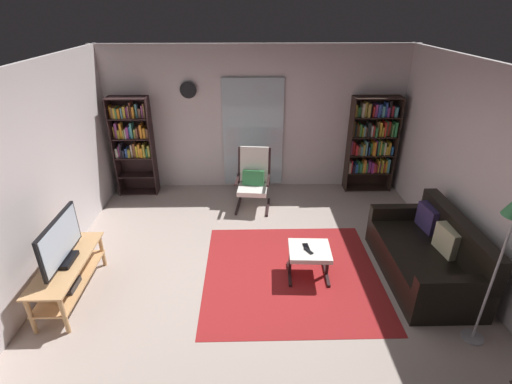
{
  "coord_description": "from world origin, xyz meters",
  "views": [
    {
      "loc": [
        -0.15,
        -3.82,
        3.18
      ],
      "look_at": [
        -0.04,
        0.85,
        0.85
      ],
      "focal_mm": 26.46,
      "sensor_mm": 36.0,
      "label": 1
    }
  ],
  "objects_px": {
    "bookshelf_near_sofa": "(372,141)",
    "tv_remote": "(309,251)",
    "lounge_armchair": "(253,177)",
    "tv_stand": "(68,275)",
    "ottoman": "(309,254)",
    "bookshelf_near_tv": "(133,140)",
    "wall_clock": "(188,90)",
    "cell_phone": "(306,247)",
    "leather_sofa": "(428,256)",
    "television": "(61,243)"
  },
  "relations": [
    {
      "from": "bookshelf_near_sofa",
      "to": "lounge_armchair",
      "type": "xyz_separation_m",
      "value": [
        -2.17,
        -0.63,
        -0.41
      ]
    },
    {
      "from": "tv_remote",
      "to": "lounge_armchair",
      "type": "bearing_deg",
      "value": 76.91
    },
    {
      "from": "ottoman",
      "to": "wall_clock",
      "type": "relative_size",
      "value": 1.87
    },
    {
      "from": "lounge_armchair",
      "to": "ottoman",
      "type": "distance_m",
      "value": 2.08
    },
    {
      "from": "ottoman",
      "to": "tv_remote",
      "type": "height_order",
      "value": "tv_remote"
    },
    {
      "from": "tv_stand",
      "to": "bookshelf_near_sofa",
      "type": "distance_m",
      "value": 5.31
    },
    {
      "from": "ottoman",
      "to": "tv_remote",
      "type": "relative_size",
      "value": 3.77
    },
    {
      "from": "bookshelf_near_tv",
      "to": "cell_phone",
      "type": "distance_m",
      "value": 3.76
    },
    {
      "from": "lounge_armchair",
      "to": "tv_remote",
      "type": "xyz_separation_m",
      "value": [
        0.65,
        -2.01,
        -0.11
      ]
    },
    {
      "from": "wall_clock",
      "to": "tv_remote",
      "type": "bearing_deg",
      "value": -57.67
    },
    {
      "from": "cell_phone",
      "to": "tv_stand",
      "type": "bearing_deg",
      "value": -177.83
    },
    {
      "from": "television",
      "to": "lounge_armchair",
      "type": "xyz_separation_m",
      "value": [
        2.22,
        2.26,
        -0.23
      ]
    },
    {
      "from": "leather_sofa",
      "to": "lounge_armchair",
      "type": "bearing_deg",
      "value": 137.82
    },
    {
      "from": "bookshelf_near_sofa",
      "to": "tv_remote",
      "type": "bearing_deg",
      "value": -119.88
    },
    {
      "from": "ottoman",
      "to": "tv_remote",
      "type": "bearing_deg",
      "value": -114.3
    },
    {
      "from": "television",
      "to": "leather_sofa",
      "type": "height_order",
      "value": "television"
    },
    {
      "from": "bookshelf_near_sofa",
      "to": "cell_phone",
      "type": "distance_m",
      "value": 3.01
    },
    {
      "from": "leather_sofa",
      "to": "tv_remote",
      "type": "bearing_deg",
      "value": -179.0
    },
    {
      "from": "leather_sofa",
      "to": "wall_clock",
      "type": "xyz_separation_m",
      "value": [
        -3.3,
        2.76,
        1.55
      ]
    },
    {
      "from": "tv_stand",
      "to": "lounge_armchair",
      "type": "height_order",
      "value": "lounge_armchair"
    },
    {
      "from": "television",
      "to": "bookshelf_near_sofa",
      "type": "relative_size",
      "value": 0.52
    },
    {
      "from": "television",
      "to": "ottoman",
      "type": "bearing_deg",
      "value": 6.01
    },
    {
      "from": "tv_stand",
      "to": "wall_clock",
      "type": "height_order",
      "value": "wall_clock"
    },
    {
      "from": "leather_sofa",
      "to": "cell_phone",
      "type": "xyz_separation_m",
      "value": [
        -1.56,
        0.07,
        0.12
      ]
    },
    {
      "from": "bookshelf_near_sofa",
      "to": "lounge_armchair",
      "type": "distance_m",
      "value": 2.29
    },
    {
      "from": "leather_sofa",
      "to": "wall_clock",
      "type": "relative_size",
      "value": 5.96
    },
    {
      "from": "television",
      "to": "wall_clock",
      "type": "height_order",
      "value": "wall_clock"
    },
    {
      "from": "bookshelf_near_tv",
      "to": "wall_clock",
      "type": "distance_m",
      "value": 1.32
    },
    {
      "from": "leather_sofa",
      "to": "cell_phone",
      "type": "distance_m",
      "value": 1.56
    },
    {
      "from": "tv_remote",
      "to": "wall_clock",
      "type": "bearing_deg",
      "value": 91.32
    },
    {
      "from": "leather_sofa",
      "to": "ottoman",
      "type": "xyz_separation_m",
      "value": [
        -1.52,
        0.03,
        0.04
      ]
    },
    {
      "from": "tv_stand",
      "to": "leather_sofa",
      "type": "bearing_deg",
      "value": 3.88
    },
    {
      "from": "bookshelf_near_tv",
      "to": "tv_remote",
      "type": "distance_m",
      "value": 3.84
    },
    {
      "from": "bookshelf_near_tv",
      "to": "tv_remote",
      "type": "bearing_deg",
      "value": -42.93
    },
    {
      "from": "lounge_armchair",
      "to": "ottoman",
      "type": "bearing_deg",
      "value": -70.98
    },
    {
      "from": "bookshelf_near_sofa",
      "to": "tv_remote",
      "type": "xyz_separation_m",
      "value": [
        -1.52,
        -2.64,
        -0.52
      ]
    },
    {
      "from": "bookshelf_near_tv",
      "to": "wall_clock",
      "type": "bearing_deg",
      "value": 11.18
    },
    {
      "from": "bookshelf_near_tv",
      "to": "tv_stand",
      "type": "bearing_deg",
      "value": -91.94
    },
    {
      "from": "cell_phone",
      "to": "leather_sofa",
      "type": "bearing_deg",
      "value": -7.94
    },
    {
      "from": "bookshelf_near_tv",
      "to": "cell_phone",
      "type": "relative_size",
      "value": 12.75
    },
    {
      "from": "leather_sofa",
      "to": "cell_phone",
      "type": "relative_size",
      "value": 12.35
    },
    {
      "from": "bookshelf_near_sofa",
      "to": "cell_phone",
      "type": "relative_size",
      "value": 12.55
    },
    {
      "from": "bookshelf_near_sofa",
      "to": "tv_remote",
      "type": "relative_size",
      "value": 12.21
    },
    {
      "from": "bookshelf_near_tv",
      "to": "wall_clock",
      "type": "xyz_separation_m",
      "value": [
        1.02,
        0.2,
        0.82
      ]
    },
    {
      "from": "bookshelf_near_tv",
      "to": "tv_remote",
      "type": "height_order",
      "value": "bookshelf_near_tv"
    },
    {
      "from": "wall_clock",
      "to": "lounge_armchair",
      "type": "bearing_deg",
      "value": -34.79
    },
    {
      "from": "cell_phone",
      "to": "wall_clock",
      "type": "relative_size",
      "value": 0.48
    },
    {
      "from": "tv_stand",
      "to": "tv_remote",
      "type": "xyz_separation_m",
      "value": [
        2.88,
        0.27,
        0.1
      ]
    },
    {
      "from": "television",
      "to": "bookshelf_near_tv",
      "type": "xyz_separation_m",
      "value": [
        0.09,
        2.84,
        0.26
      ]
    },
    {
      "from": "tv_remote",
      "to": "television",
      "type": "bearing_deg",
      "value": 153.98
    }
  ]
}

